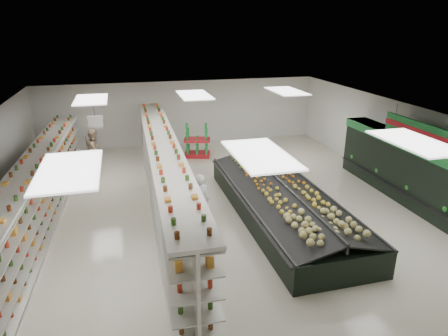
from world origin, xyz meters
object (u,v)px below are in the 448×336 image
object	(u,v)px
produce_island	(282,201)
shopper_background	(95,150)
gondola_left	(40,195)
shopper_main	(199,201)
soda_endcap	(197,141)
gondola_center	(164,178)

from	to	relation	value
produce_island	shopper_background	size ratio (longest dim) A/B	4.30
gondola_left	shopper_main	distance (m)	4.88
soda_endcap	produce_island	bearing A→B (deg)	-77.76
gondola_center	soda_endcap	world-z (taller)	gondola_center
gondola_left	shopper_main	size ratio (longest dim) A/B	7.07
shopper_main	gondola_left	bearing A→B (deg)	-16.76
gondola_center	shopper_main	bearing A→B (deg)	-61.44
shopper_background	shopper_main	bearing A→B (deg)	-135.18
soda_endcap	shopper_main	size ratio (longest dim) A/B	0.89
gondola_center	shopper_background	bearing A→B (deg)	120.29
gondola_left	shopper_background	xyz separation A→B (m)	(1.41, 4.58, -0.06)
gondola_center	shopper_main	distance (m)	1.88
soda_endcap	shopper_background	distance (m)	4.57
shopper_main	shopper_background	size ratio (longest dim) A/B	0.95
shopper_main	shopper_background	bearing A→B (deg)	-61.51
shopper_background	gondola_center	bearing A→B (deg)	-134.71
gondola_left	soda_endcap	world-z (taller)	gondola_left
gondola_center	shopper_background	size ratio (longest dim) A/B	7.43
produce_island	soda_endcap	xyz separation A→B (m)	(-1.47, 6.77, 0.21)
shopper_main	shopper_background	xyz separation A→B (m)	(-3.27, 5.97, 0.04)
gondola_center	soda_endcap	xyz separation A→B (m)	(2.09, 5.13, -0.33)
soda_endcap	shopper_background	world-z (taller)	shopper_background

